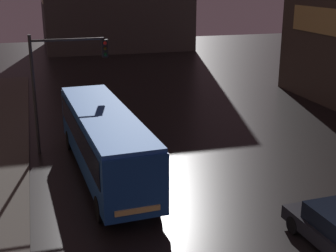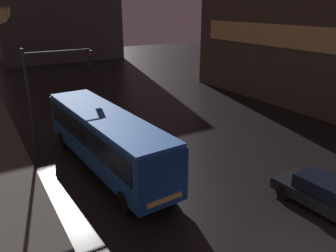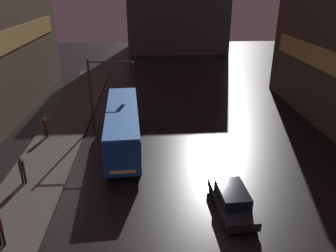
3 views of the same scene
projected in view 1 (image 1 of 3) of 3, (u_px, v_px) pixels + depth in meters
bus_near at (104, 137)px, 21.14m from camera, size 2.99×11.19×3.09m
traffic_light_main at (60, 73)px, 23.58m from camera, size 3.89×0.35×6.13m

